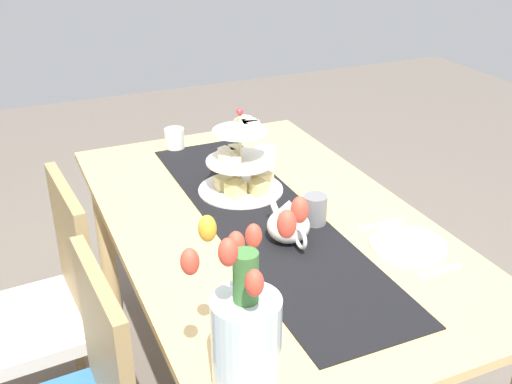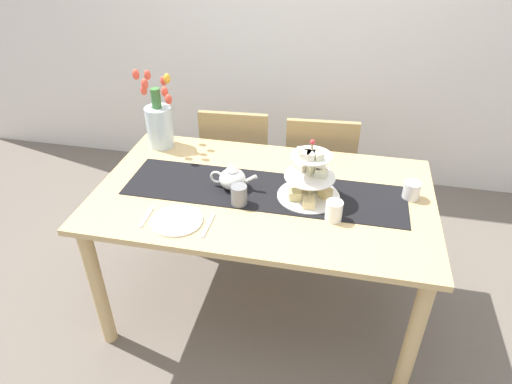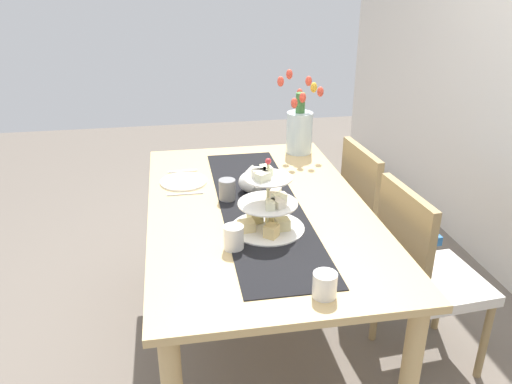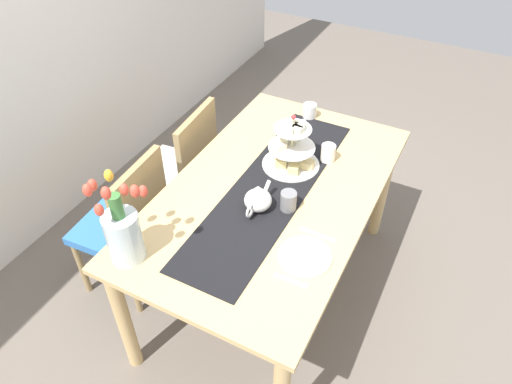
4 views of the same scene
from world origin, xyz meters
TOP-DOWN VIEW (x-y plane):
  - ground_plane at (0.00, 0.00)m, footprint 8.00×8.00m
  - dining_table at (0.00, 0.00)m, footprint 1.64×0.97m
  - chair_left at (-0.31, 0.71)m, footprint 0.45×0.45m
  - chair_right at (0.22, 0.71)m, footprint 0.45×0.45m
  - table_runner at (0.00, 0.01)m, footprint 1.37×0.35m
  - tiered_cake_stand at (0.22, -0.00)m, footprint 0.30×0.30m
  - teapot at (-0.16, 0.00)m, footprint 0.24×0.13m
  - tulip_vase at (-0.67, 0.35)m, footprint 0.21×0.26m
  - cream_jug at (0.70, 0.09)m, footprint 0.08×0.08m
  - dinner_plate_left at (-0.33, -0.31)m, footprint 0.23×0.23m
  - fork_left at (-0.48, -0.31)m, footprint 0.02×0.15m
  - knife_left at (-0.19, -0.31)m, footprint 0.02×0.17m
  - mug_grey at (-0.09, -0.13)m, footprint 0.08×0.08m
  - mug_white_text at (0.35, -0.15)m, footprint 0.08×0.08m

SIDE VIEW (x-z plane):
  - ground_plane at x=0.00m, z-range 0.00..0.00m
  - chair_left at x=-0.31m, z-range 0.05..0.96m
  - chair_right at x=0.22m, z-range 0.05..0.96m
  - dining_table at x=0.00m, z-range 0.28..1.06m
  - table_runner at x=0.00m, z-range 0.78..0.78m
  - fork_left at x=-0.48m, z-range 0.78..0.79m
  - knife_left at x=-0.19m, z-range 0.78..0.79m
  - dinner_plate_left at x=-0.33m, z-range 0.78..0.79m
  - cream_jug at x=0.70m, z-range 0.78..0.86m
  - mug_white_text at x=0.35m, z-range 0.78..0.87m
  - mug_grey at x=-0.09m, z-range 0.78..0.88m
  - teapot at x=-0.16m, z-range 0.77..0.91m
  - tiered_cake_stand at x=0.22m, z-range 0.72..1.03m
  - tulip_vase at x=-0.67m, z-range 0.70..1.16m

